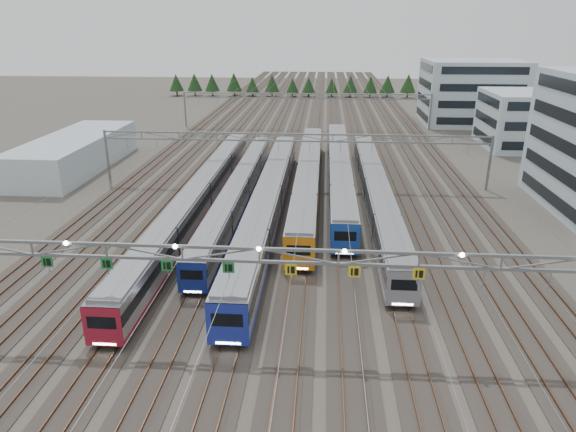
# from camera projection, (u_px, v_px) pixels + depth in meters

# --- Properties ---
(ground) EXTENTS (400.00, 400.00, 0.00)m
(ground) POSITION_uv_depth(u_px,v_px,m) (261.00, 342.00, 39.00)
(ground) COLOR #47423A
(ground) RESTS_ON ground
(track_bed) EXTENTS (54.00, 260.00, 5.42)m
(track_bed) POSITION_uv_depth(u_px,v_px,m) (308.00, 111.00, 131.80)
(track_bed) COLOR #2D2823
(track_bed) RESTS_ON ground
(train_a) EXTENTS (2.93, 60.63, 3.81)m
(train_a) POSITION_uv_depth(u_px,v_px,m) (200.00, 196.00, 65.17)
(train_a) COLOR black
(train_a) RESTS_ON ground
(train_b) EXTENTS (2.67, 51.19, 3.48)m
(train_b) POSITION_uv_depth(u_px,v_px,m) (239.00, 190.00, 68.20)
(train_b) COLOR black
(train_b) RESTS_ON ground
(train_c) EXTENTS (3.16, 56.60, 4.12)m
(train_c) POSITION_uv_depth(u_px,v_px,m) (269.00, 200.00, 63.28)
(train_c) COLOR black
(train_c) RESTS_ON ground
(train_d) EXTENTS (3.08, 52.48, 4.01)m
(train_d) POSITION_uv_depth(u_px,v_px,m) (308.00, 177.00, 72.79)
(train_d) COLOR black
(train_d) RESTS_ON ground
(train_e) EXTENTS (3.02, 53.35, 3.94)m
(train_e) POSITION_uv_depth(u_px,v_px,m) (339.00, 170.00, 76.52)
(train_e) COLOR black
(train_e) RESTS_ON ground
(train_f) EXTENTS (2.93, 53.07, 3.82)m
(train_f) POSITION_uv_depth(u_px,v_px,m) (376.00, 191.00, 66.94)
(train_f) COLOR black
(train_f) RESTS_ON ground
(gantry_near) EXTENTS (56.36, 0.61, 8.08)m
(gantry_near) POSITION_uv_depth(u_px,v_px,m) (259.00, 259.00, 36.39)
(gantry_near) COLOR slate
(gantry_near) RESTS_ON ground
(gantry_mid) EXTENTS (56.36, 0.36, 8.00)m
(gantry_mid) POSITION_uv_depth(u_px,v_px,m) (294.00, 144.00, 74.08)
(gantry_mid) COLOR slate
(gantry_mid) RESTS_ON ground
(gantry_far) EXTENTS (56.36, 0.36, 8.00)m
(gantry_far) POSITION_uv_depth(u_px,v_px,m) (306.00, 100.00, 116.07)
(gantry_far) COLOR slate
(gantry_far) RESTS_ON ground
(depot_bldg_mid) EXTENTS (14.00, 16.00, 10.58)m
(depot_bldg_mid) POSITION_uv_depth(u_px,v_px,m) (523.00, 120.00, 98.63)
(depot_bldg_mid) COLOR #ABC0CC
(depot_bldg_mid) RESTS_ON ground
(depot_bldg_north) EXTENTS (22.00, 18.00, 14.69)m
(depot_bldg_north) POSITION_uv_depth(u_px,v_px,m) (471.00, 92.00, 121.75)
(depot_bldg_north) COLOR #ABC0CC
(depot_bldg_north) RESTS_ON ground
(west_shed) EXTENTS (10.00, 30.00, 5.28)m
(west_shed) POSITION_uv_depth(u_px,v_px,m) (75.00, 153.00, 84.85)
(west_shed) COLOR #ABC0CC
(west_shed) RESTS_ON ground
(treeline) EXTENTS (87.50, 5.60, 7.02)m
(treeline) POSITION_uv_depth(u_px,v_px,m) (300.00, 84.00, 166.56)
(treeline) COLOR #332114
(treeline) RESTS_ON ground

